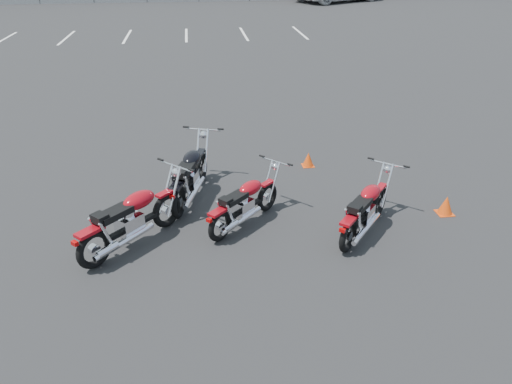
{
  "coord_description": "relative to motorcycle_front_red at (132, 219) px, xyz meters",
  "views": [
    {
      "loc": [
        -0.75,
        -6.92,
        4.53
      ],
      "look_at": [
        0.2,
        0.6,
        0.65
      ],
      "focal_mm": 35.0,
      "sensor_mm": 36.0,
      "label": 1
    }
  ],
  "objects": [
    {
      "name": "training_cone_far",
      "position": [
        5.56,
        0.37,
        -0.32
      ],
      "size": [
        0.29,
        0.29,
        0.35
      ],
      "color": "#DA420B",
      "rests_on": "ground"
    },
    {
      "name": "parking_line_stripes",
      "position": [
        -0.63,
        19.8,
        -0.49
      ],
      "size": [
        15.12,
        4.0,
        0.01
      ],
      "color": "silver",
      "rests_on": "ground"
    },
    {
      "name": "ground",
      "position": [
        1.87,
        -0.2,
        -0.5
      ],
      "size": [
        120.0,
        120.0,
        0.0
      ],
      "primitive_type": "plane",
      "color": "black",
      "rests_on": "ground"
    },
    {
      "name": "motorcycle_third_red",
      "position": [
        1.87,
        0.44,
        -0.07
      ],
      "size": [
        1.6,
        1.61,
        0.94
      ],
      "color": "black",
      "rests_on": "ground"
    },
    {
      "name": "motorcycle_rear_red",
      "position": [
        3.87,
        -0.08,
        -0.05
      ],
      "size": [
        1.58,
        1.76,
        0.97
      ],
      "color": "black",
      "rests_on": "ground"
    },
    {
      "name": "motorcycle_front_red",
      "position": [
        0.0,
        0.0,
        0.0
      ],
      "size": [
        1.84,
        1.89,
        1.09
      ],
      "color": "black",
      "rests_on": "ground"
    },
    {
      "name": "training_cone_near",
      "position": [
        3.53,
        2.79,
        -0.34
      ],
      "size": [
        0.26,
        0.26,
        0.31
      ],
      "color": "#DA420B",
      "rests_on": "ground"
    },
    {
      "name": "motorcycle_second_black",
      "position": [
        0.95,
        1.56,
        -0.0
      ],
      "size": [
        1.11,
        2.19,
        1.08
      ],
      "color": "black",
      "rests_on": "ground"
    }
  ]
}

